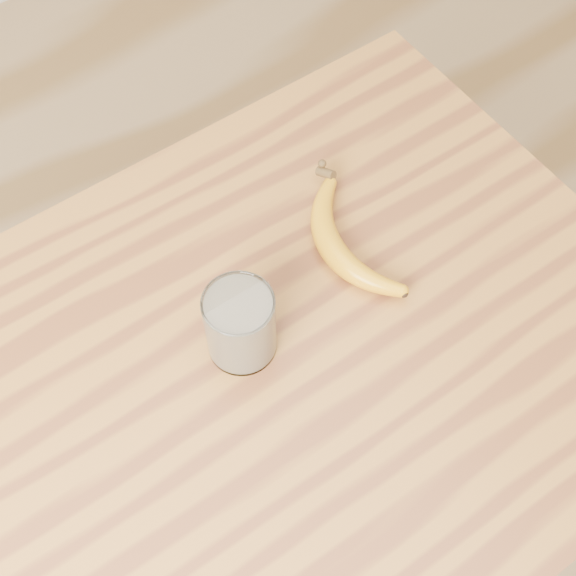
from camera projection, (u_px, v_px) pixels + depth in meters
room at (189, 177)px, 0.63m from camera, size 4.04×4.04×2.70m
table at (232, 433)px, 1.13m from camera, size 1.20×0.80×0.90m
smoothie_glass at (240, 325)px, 1.01m from camera, size 0.09×0.09×0.11m
banana at (331, 249)px, 1.11m from camera, size 0.16×0.32×0.04m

